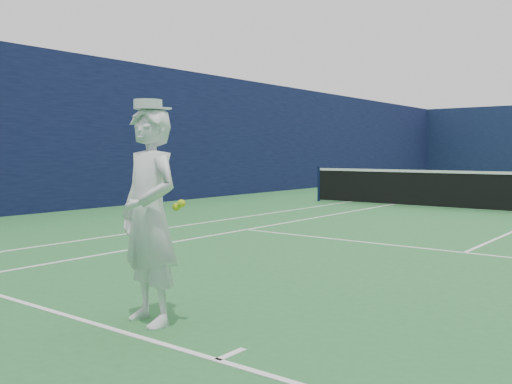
# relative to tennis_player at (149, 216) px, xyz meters

# --- Properties ---
(tennis_player) EXTENTS (0.77, 0.60, 1.93)m
(tennis_player) POSITION_rel_tennis_player_xyz_m (0.00, 0.00, 0.00)
(tennis_player) COLOR white
(tennis_player) RESTS_ON ground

